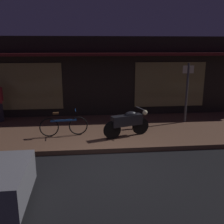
# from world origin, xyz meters

# --- Properties ---
(ground_plane) EXTENTS (60.00, 60.00, 0.00)m
(ground_plane) POSITION_xyz_m (0.00, 0.00, 0.00)
(ground_plane) COLOR black
(sidewalk_slab) EXTENTS (18.00, 4.00, 0.15)m
(sidewalk_slab) POSITION_xyz_m (0.00, 3.00, 0.07)
(sidewalk_slab) COLOR brown
(sidewalk_slab) RESTS_ON ground_plane
(storefront_building) EXTENTS (18.00, 3.30, 3.60)m
(storefront_building) POSITION_xyz_m (0.00, 6.39, 1.80)
(storefront_building) COLOR black
(storefront_building) RESTS_ON ground_plane
(motorcycle) EXTENTS (1.65, 0.77, 0.97)m
(motorcycle) POSITION_xyz_m (0.83, 2.08, 0.65)
(motorcycle) COLOR black
(motorcycle) RESTS_ON sidewalk_slab
(bicycle_parked) EXTENTS (1.66, 0.42, 0.91)m
(bicycle_parked) POSITION_xyz_m (-1.37, 2.36, 0.51)
(bicycle_parked) COLOR black
(bicycle_parked) RESTS_ON sidewalk_slab
(sign_post) EXTENTS (0.44, 0.09, 2.40)m
(sign_post) POSITION_xyz_m (3.46, 3.58, 1.51)
(sign_post) COLOR #47474C
(sign_post) RESTS_ON sidewalk_slab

